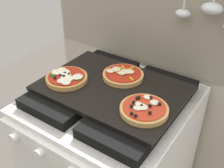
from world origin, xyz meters
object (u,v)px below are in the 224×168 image
Objects in this scene: pizza_left at (66,77)px; baking_tray at (112,88)px; pizza_right at (144,109)px; pizza_center at (123,75)px; stove at (112,168)px.

baking_tray is at bearing 21.39° from pizza_left.
pizza_center is (-0.18, 0.15, -0.00)m from pizza_right.
stove is 5.46× the size of pizza_right.
pizza_left is at bearing -158.61° from baking_tray.
stove is 0.46m from baking_tray.
stove is at bearing 159.23° from pizza_right.
pizza_left is (-0.17, -0.07, 0.02)m from baking_tray.
baking_tray is at bearing 158.77° from pizza_right.
baking_tray is at bearing 90.00° from stove.
stove is at bearing -90.69° from pizza_center.
baking_tray is 3.28× the size of pizza_left.
pizza_center reaches higher than baking_tray.
pizza_center is (0.17, 0.15, -0.00)m from pizza_left.
stove is 5.46× the size of pizza_left.
pizza_right is 0.23m from pizza_center.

